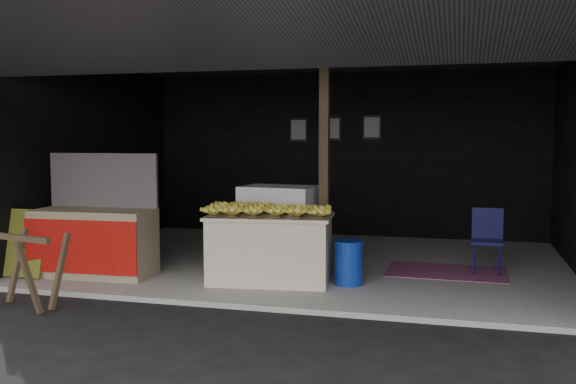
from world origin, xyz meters
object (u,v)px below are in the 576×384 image
(sawhorse, at_px, (23,263))
(plastic_chair, at_px, (487,235))
(white_crate, at_px, (279,226))
(neighbor_stall, at_px, (94,239))
(water_barrel, at_px, (349,264))
(banana_table, at_px, (270,248))

(sawhorse, height_order, plastic_chair, plastic_chair)
(white_crate, relative_size, sawhorse, 1.30)
(neighbor_stall, bearing_deg, sawhorse, -90.71)
(white_crate, xyz_separation_m, water_barrel, (1.07, -0.80, -0.29))
(neighbor_stall, height_order, sawhorse, neighbor_stall)
(neighbor_stall, bearing_deg, water_barrel, 3.40)
(water_barrel, bearing_deg, sawhorse, -150.72)
(banana_table, height_order, neighbor_stall, neighbor_stall)
(banana_table, bearing_deg, sawhorse, -149.35)
(sawhorse, xyz_separation_m, water_barrel, (3.11, 1.75, -0.19))
(white_crate, xyz_separation_m, neighbor_stall, (-2.08, -1.13, -0.08))
(plastic_chair, bearing_deg, water_barrel, -142.85)
(plastic_chair, bearing_deg, banana_table, -152.73)
(white_crate, height_order, sawhorse, white_crate)
(white_crate, distance_m, plastic_chair, 2.69)
(neighbor_stall, relative_size, sawhorse, 1.84)
(banana_table, height_order, white_crate, white_crate)
(neighbor_stall, distance_m, plastic_chair, 4.97)
(white_crate, bearing_deg, banana_table, -74.61)
(banana_table, xyz_separation_m, water_barrel, (0.93, 0.08, -0.16))
(plastic_chair, bearing_deg, white_crate, -171.19)
(white_crate, bearing_deg, sawhorse, -122.32)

